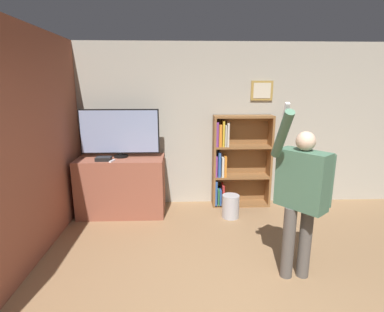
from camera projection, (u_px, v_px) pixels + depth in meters
name	position (u px, v px, depth m)	size (l,w,h in m)	color
wall_back	(215.00, 126.00, 5.06)	(6.52, 0.09, 2.70)	#B2AD9E
wall_side_brick	(32.00, 146.00, 3.44)	(0.06, 4.70, 2.70)	#93513D
tv_ledge	(122.00, 186.00, 4.78)	(1.34, 0.66, 0.92)	#93513D
television	(120.00, 133.00, 4.62)	(1.22, 0.22, 0.75)	black
game_console	(104.00, 159.00, 4.49)	(0.22, 0.16, 0.06)	black
remote_loose	(112.00, 161.00, 4.43)	(0.07, 0.14, 0.02)	white
bookshelf	(235.00, 161.00, 5.03)	(0.97, 0.28, 1.54)	brown
person	(301.00, 192.00, 3.04)	(0.64, 0.57, 1.88)	#56514C
waste_bin	(231.00, 206.00, 4.67)	(0.27, 0.27, 0.36)	#B7B7BC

